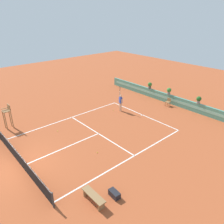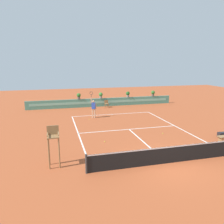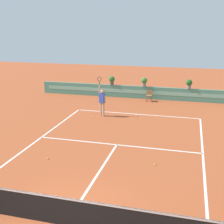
{
  "view_description": "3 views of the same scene",
  "coord_description": "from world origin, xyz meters",
  "px_view_note": "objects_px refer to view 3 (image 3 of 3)",
  "views": [
    {
      "loc": [
        12.59,
        -3.18,
        9.27
      ],
      "look_at": [
        -0.84,
        8.66,
        1.0
      ],
      "focal_mm": 35.08,
      "sensor_mm": 36.0,
      "label": 1
    },
    {
      "loc": [
        -5.74,
        -9.97,
        5.33
      ],
      "look_at": [
        -0.84,
        8.66,
        1.0
      ],
      "focal_mm": 35.71,
      "sensor_mm": 36.0,
      "label": 2
    },
    {
      "loc": [
        3.27,
        -6.88,
        5.7
      ],
      "look_at": [
        -0.84,
        8.66,
        1.0
      ],
      "focal_mm": 47.53,
      "sensor_mm": 36.0,
      "label": 3
    }
  ],
  "objects_px": {
    "tennis_player": "(102,100)",
    "potted_plant_right": "(189,83)",
    "tennis_ball_by_sideline": "(48,158)",
    "ball_kid_chair": "(149,95)",
    "potted_plant_left": "(112,80)",
    "tennis_ball_near_baseline": "(155,164)",
    "potted_plant_centre": "(144,81)",
    "tennis_ball_mid_court": "(93,117)"
  },
  "relations": [
    {
      "from": "potted_plant_right",
      "to": "potted_plant_centre",
      "type": "bearing_deg",
      "value": 180.0
    },
    {
      "from": "ball_kid_chair",
      "to": "potted_plant_left",
      "type": "relative_size",
      "value": 1.17
    },
    {
      "from": "potted_plant_right",
      "to": "tennis_ball_by_sideline",
      "type": "bearing_deg",
      "value": -115.21
    },
    {
      "from": "potted_plant_left",
      "to": "tennis_player",
      "type": "bearing_deg",
      "value": -81.74
    },
    {
      "from": "tennis_ball_near_baseline",
      "to": "tennis_ball_mid_court",
      "type": "distance_m",
      "value": 7.46
    },
    {
      "from": "potted_plant_centre",
      "to": "potted_plant_left",
      "type": "bearing_deg",
      "value": 180.0
    },
    {
      "from": "ball_kid_chair",
      "to": "potted_plant_left",
      "type": "distance_m",
      "value": 3.42
    },
    {
      "from": "tennis_ball_near_baseline",
      "to": "tennis_ball_mid_court",
      "type": "height_order",
      "value": "same"
    },
    {
      "from": "tennis_ball_near_baseline",
      "to": "potted_plant_right",
      "type": "relative_size",
      "value": 0.09
    },
    {
      "from": "tennis_player",
      "to": "potted_plant_left",
      "type": "height_order",
      "value": "tennis_player"
    },
    {
      "from": "tennis_player",
      "to": "potted_plant_centre",
      "type": "xyz_separation_m",
      "value": [
        1.88,
        5.47,
        0.36
      ]
    },
    {
      "from": "tennis_player",
      "to": "potted_plant_left",
      "type": "distance_m",
      "value": 5.54
    },
    {
      "from": "ball_kid_chair",
      "to": "tennis_ball_by_sideline",
      "type": "xyz_separation_m",
      "value": [
        -2.88,
        -11.63,
        -0.44
      ]
    },
    {
      "from": "tennis_ball_near_baseline",
      "to": "tennis_ball_by_sideline",
      "type": "distance_m",
      "value": 4.71
    },
    {
      "from": "potted_plant_left",
      "to": "potted_plant_centre",
      "type": "bearing_deg",
      "value": 0.0
    },
    {
      "from": "tennis_ball_by_sideline",
      "to": "ball_kid_chair",
      "type": "bearing_deg",
      "value": 76.11
    },
    {
      "from": "tennis_ball_near_baseline",
      "to": "potted_plant_right",
      "type": "height_order",
      "value": "potted_plant_right"
    },
    {
      "from": "tennis_ball_near_baseline",
      "to": "tennis_ball_mid_court",
      "type": "relative_size",
      "value": 1.0
    },
    {
      "from": "tennis_player",
      "to": "tennis_ball_by_sideline",
      "type": "relative_size",
      "value": 38.01
    },
    {
      "from": "tennis_ball_mid_court",
      "to": "potted_plant_right",
      "type": "distance_m",
      "value": 8.46
    },
    {
      "from": "tennis_player",
      "to": "potted_plant_right",
      "type": "height_order",
      "value": "tennis_player"
    },
    {
      "from": "tennis_player",
      "to": "potted_plant_right",
      "type": "distance_m",
      "value": 7.67
    },
    {
      "from": "tennis_player",
      "to": "tennis_ball_by_sideline",
      "type": "distance_m",
      "value": 6.98
    },
    {
      "from": "tennis_ball_mid_court",
      "to": "potted_plant_left",
      "type": "distance_m",
      "value": 6.12
    },
    {
      "from": "potted_plant_centre",
      "to": "potted_plant_left",
      "type": "xyz_separation_m",
      "value": [
        -2.67,
        0.0,
        0.0
      ]
    },
    {
      "from": "tennis_ball_by_sideline",
      "to": "potted_plant_right",
      "type": "xyz_separation_m",
      "value": [
        5.82,
        12.37,
        1.38
      ]
    },
    {
      "from": "ball_kid_chair",
      "to": "tennis_player",
      "type": "distance_m",
      "value": 5.35
    },
    {
      "from": "tennis_ball_mid_court",
      "to": "potted_plant_left",
      "type": "relative_size",
      "value": 0.09
    },
    {
      "from": "tennis_ball_by_sideline",
      "to": "potted_plant_centre",
      "type": "xyz_separation_m",
      "value": [
        2.34,
        12.37,
        1.38
      ]
    },
    {
      "from": "ball_kid_chair",
      "to": "potted_plant_centre",
      "type": "distance_m",
      "value": 1.3
    },
    {
      "from": "tennis_player",
      "to": "potted_plant_left",
      "type": "relative_size",
      "value": 3.57
    },
    {
      "from": "tennis_ball_by_sideline",
      "to": "potted_plant_centre",
      "type": "height_order",
      "value": "potted_plant_centre"
    },
    {
      "from": "ball_kid_chair",
      "to": "tennis_player",
      "type": "xyz_separation_m",
      "value": [
        -2.41,
        -4.74,
        0.57
      ]
    },
    {
      "from": "tennis_ball_by_sideline",
      "to": "potted_plant_right",
      "type": "height_order",
      "value": "potted_plant_right"
    },
    {
      "from": "tennis_ball_mid_court",
      "to": "tennis_ball_by_sideline",
      "type": "xyz_separation_m",
      "value": [
        0.04,
        -6.41,
        0.0
      ]
    },
    {
      "from": "tennis_player",
      "to": "tennis_ball_mid_court",
      "type": "distance_m",
      "value": 1.23
    },
    {
      "from": "ball_kid_chair",
      "to": "tennis_ball_near_baseline",
      "type": "bearing_deg",
      "value": -80.75
    },
    {
      "from": "ball_kid_chair",
      "to": "potted_plant_right",
      "type": "bearing_deg",
      "value": 13.96
    },
    {
      "from": "ball_kid_chair",
      "to": "tennis_ball_near_baseline",
      "type": "relative_size",
      "value": 12.5
    },
    {
      "from": "tennis_ball_near_baseline",
      "to": "potted_plant_left",
      "type": "relative_size",
      "value": 0.09
    },
    {
      "from": "tennis_ball_mid_court",
      "to": "potted_plant_centre",
      "type": "distance_m",
      "value": 6.56
    },
    {
      "from": "tennis_ball_by_sideline",
      "to": "potted_plant_left",
      "type": "height_order",
      "value": "potted_plant_left"
    }
  ]
}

